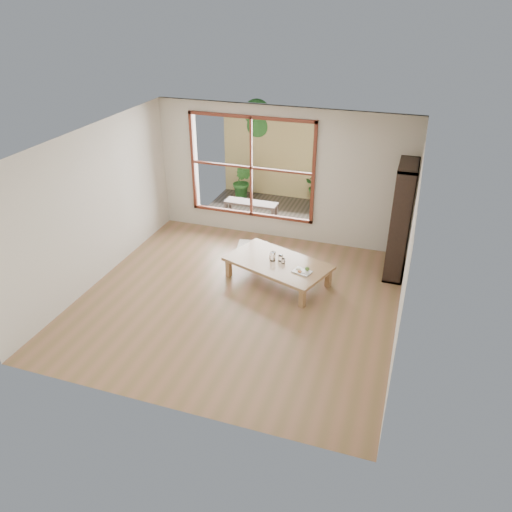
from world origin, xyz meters
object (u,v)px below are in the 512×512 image
(low_table, at_px, (278,264))
(garden_bench, at_px, (251,205))
(bookshelf, at_px, (401,221))
(food_tray, at_px, (303,271))

(low_table, relative_size, garden_bench, 1.69)
(bookshelf, xyz_separation_m, food_tray, (-1.39, -1.17, -0.60))
(bookshelf, relative_size, food_tray, 5.90)
(bookshelf, distance_m, garden_bench, 3.51)
(low_table, height_order, bookshelf, bookshelf)
(food_tray, xyz_separation_m, garden_bench, (-1.77, 2.53, -0.07))
(bookshelf, height_order, garden_bench, bookshelf)
(low_table, distance_m, food_tray, 0.53)
(bookshelf, distance_m, food_tray, 1.91)
(low_table, xyz_separation_m, food_tray, (0.49, -0.20, 0.07))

